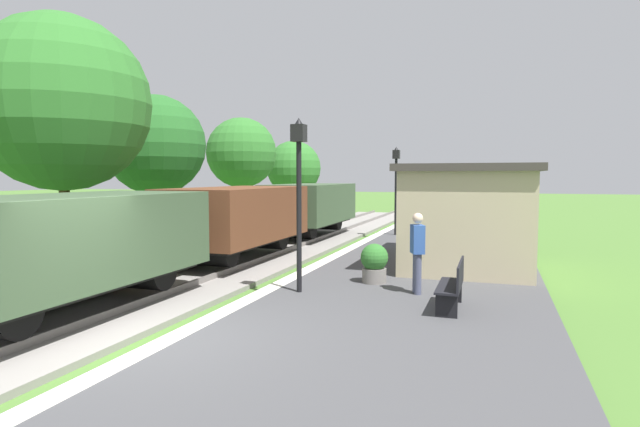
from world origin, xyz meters
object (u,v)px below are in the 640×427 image
Objects in this scene: freight_train at (238,219)px; tree_trackside_far at (155,145)px; bench_down_platform at (474,231)px; person_waiting at (417,250)px; tree_field_distant at (294,168)px; tree_field_left at (241,153)px; bench_near_hut at (454,285)px; lamp_post_near at (299,173)px; potted_planter at (374,263)px; tree_trackside_mid at (61,104)px; lamp_post_far at (396,174)px; station_hut at (470,214)px.

tree_trackside_far is at bearing 145.20° from freight_train.
person_waiting is at bearing -95.39° from bench_down_platform.
tree_field_left is at bearing -91.22° from tree_field_distant.
person_waiting is (-0.83, 1.10, 0.46)m from bench_near_hut.
lamp_post_near is 25.63m from tree_field_distant.
person_waiting is 1.87× the size of potted_planter.
potted_planter is 9.50m from tree_trackside_mid.
freight_train is 21.18× the size of potted_planter.
potted_planter is at bearing 2.96° from tree_trackside_mid.
tree_trackside_mid is (-9.72, 0.36, 3.51)m from person_waiting.
lamp_post_far is (-3.24, 11.83, 2.08)m from bench_near_hut.
bench_near_hut is 21.33m from tree_field_left.
lamp_post_near reaches higher than person_waiting.
tree_field_distant reaches higher than potted_planter.
tree_trackside_far is (-2.24, 7.14, -0.68)m from tree_trackside_mid.
tree_field_left reaches higher than person_waiting.
station_hut is 3.87× the size of bench_down_platform.
bench_down_platform is 10.19m from lamp_post_near.
bench_near_hut is (-0.03, -5.46, -0.93)m from station_hut.
freight_train is 20.80m from tree_field_distant.
tree_trackside_far is at bearing 148.34° from potted_planter.
tree_trackside_mid is at bearing -159.27° from station_hut.
bench_near_hut is at bearing -33.14° from freight_train.
bench_down_platform is 0.25× the size of tree_trackside_far.
tree_field_left is (-9.68, 16.18, 1.23)m from lamp_post_near.
lamp_post_far is 0.52× the size of tree_trackside_mid.
bench_down_platform is 4.31m from lamp_post_far.
person_waiting is 0.24× the size of tree_trackside_mid.
freight_train is 8.73m from bench_down_platform.
lamp_post_near is (3.53, -3.96, 1.41)m from freight_train.
bench_near_hut is 3.88m from lamp_post_near.
bench_down_platform is 13.26m from tree_trackside_far.
tree_field_left is (-2.38, 15.18, -0.66)m from tree_trackside_mid.
tree_trackside_far is at bearing 166.25° from station_hut.
station_hut is 4.47m from person_waiting.
lamp_post_near is (-3.24, 0.46, 2.08)m from bench_near_hut.
bench_down_platform is at bearing -48.37° from tree_field_distant.
lamp_post_near is 7.61m from tree_trackside_mid.
freight_train is 5.49m from lamp_post_near.
freight_train is 3.18× the size of tree_trackside_far.
freight_train is at bearing -63.27° from tree_field_left.
station_hut is at bearing -13.75° from tree_trackside_far.
potted_planter is at bearing 47.73° from lamp_post_near.
tree_field_left reaches higher than tree_field_distant.
person_waiting is (-0.86, -4.36, -0.47)m from station_hut.
bench_down_platform is at bearing 38.92° from freight_train.
tree_field_distant is (-10.84, 22.34, 2.56)m from potted_planter.
bench_near_hut is at bearing -74.67° from lamp_post_far.
lamp_post_near is at bearing -108.98° from bench_down_platform.
station_hut is at bearing 61.20° from potted_planter.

